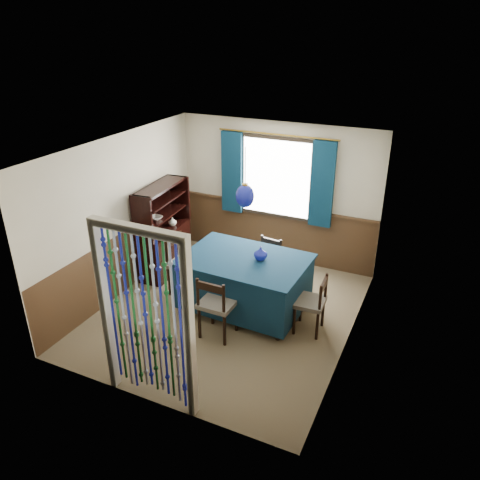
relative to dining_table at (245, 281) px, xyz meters
The scene contains 22 objects.
floor 0.57m from the dining_table, 139.00° to the right, with size 4.00×4.00×0.00m, color brown.
ceiling 2.02m from the dining_table, 139.00° to the right, with size 4.00×4.00×0.00m, color silver.
wall_back 1.98m from the dining_table, 96.48° to the left, with size 3.60×3.60×0.00m, color beige.
wall_front 2.32m from the dining_table, 95.42° to the right, with size 3.60×3.60×0.00m, color beige.
wall_left 2.15m from the dining_table, behind, with size 4.00×4.00×0.00m, color beige.
wall_right 1.77m from the dining_table, ahead, with size 4.00×4.00×0.00m, color beige.
wainscot_back 1.82m from the dining_table, 96.53° to the left, with size 3.60×3.60×0.00m, color #462E1A.
wainscot_front 2.17m from the dining_table, 95.45° to the right, with size 3.60×3.60×0.00m, color #462E1A.
wainscot_left 2.00m from the dining_table, behind, with size 4.00×4.00×0.00m, color #462E1A.
wainscot_right 1.59m from the dining_table, ahead, with size 4.00×4.00×0.00m, color #462E1A.
window 2.07m from the dining_table, 96.66° to the left, with size 1.32×0.12×1.42m, color black.
doorway 2.20m from the dining_table, 95.57° to the right, with size 1.16×0.12×2.18m, color silver, non-canonical shape.
dining_table is the anchor object (origin of this frame).
chair_near 0.75m from the dining_table, 95.99° to the right, with size 0.47×0.45×0.94m.
chair_far 0.75m from the dining_table, 86.19° to the left, with size 0.46×0.45×0.85m.
chair_left 1.10m from the dining_table, behind, with size 0.47×0.49×0.96m.
chair_right 1.06m from the dining_table, ahead, with size 0.43×0.44×0.86m.
sideboard 1.87m from the dining_table, 162.08° to the left, with size 0.51×1.22×1.56m.
pendant_lamp 1.33m from the dining_table, 63.43° to the right, with size 0.26×0.26×0.83m.
vase_table 0.52m from the dining_table, 18.22° to the left, with size 0.18×0.18×0.18m, color navy.
bowl_shelf 1.85m from the dining_table, behind, with size 0.23×0.23×0.06m, color beige.
vase_sideboard 1.92m from the dining_table, 155.69° to the left, with size 0.16×0.16×0.16m, color beige.
Camera 1 is at (2.66, -5.29, 3.97)m, focal length 35.00 mm.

